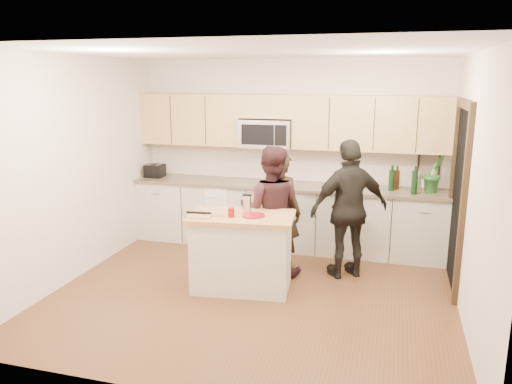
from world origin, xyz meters
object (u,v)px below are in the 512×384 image
(woman_right, at_px, (349,209))
(toaster, at_px, (155,171))
(island, at_px, (242,251))
(woman_left, at_px, (280,212))
(woman_center, at_px, (271,211))

(woman_right, bearing_deg, toaster, -47.21)
(island, bearing_deg, woman_right, 25.34)
(toaster, xyz_separation_m, woman_right, (3.04, -0.85, -0.18))
(woman_left, distance_m, woman_right, 0.87)
(island, distance_m, woman_left, 0.81)
(island, xyz_separation_m, woman_left, (0.30, 0.68, 0.32))
(toaster, distance_m, woman_center, 2.34)
(island, height_order, woman_right, woman_right)
(island, distance_m, woman_center, 0.69)
(toaster, distance_m, woman_left, 2.37)
(toaster, bearing_deg, woman_left, -22.20)
(island, relative_size, woman_center, 0.78)
(toaster, height_order, woman_center, woman_center)
(toaster, height_order, woman_left, woman_left)
(woman_left, bearing_deg, toaster, -5.89)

